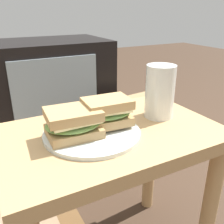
# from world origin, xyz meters

# --- Properties ---
(side_table) EXTENTS (0.56, 0.36, 0.46)m
(side_table) POSITION_xyz_m (0.00, 0.00, 0.37)
(side_table) COLOR tan
(side_table) RESTS_ON ground
(tv_cabinet) EXTENTS (0.96, 0.46, 0.58)m
(tv_cabinet) POSITION_xyz_m (-0.05, 0.95, 0.29)
(tv_cabinet) COLOR black
(tv_cabinet) RESTS_ON ground
(plate) EXTENTS (0.24, 0.24, 0.01)m
(plate) POSITION_xyz_m (-0.05, 0.00, 0.47)
(plate) COLOR silver
(plate) RESTS_ON side_table
(sandwich_front) EXTENTS (0.14, 0.11, 0.07)m
(sandwich_front) POSITION_xyz_m (-0.10, 0.00, 0.50)
(sandwich_front) COLOR tan
(sandwich_front) RESTS_ON plate
(sandwich_back) EXTENTS (0.13, 0.10, 0.07)m
(sandwich_back) POSITION_xyz_m (-0.01, 0.01, 0.51)
(sandwich_back) COLOR tan
(sandwich_back) RESTS_ON plate
(beer_glass) EXTENTS (0.08, 0.08, 0.15)m
(beer_glass) POSITION_xyz_m (0.16, 0.02, 0.53)
(beer_glass) COLOR silver
(beer_glass) RESTS_ON side_table
(paper_bag) EXTENTS (0.25, 0.20, 0.33)m
(paper_bag) POSITION_xyz_m (0.48, 0.52, 0.16)
(paper_bag) COLOR tan
(paper_bag) RESTS_ON ground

